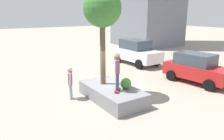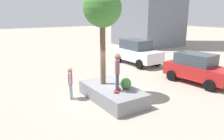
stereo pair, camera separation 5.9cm
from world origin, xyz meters
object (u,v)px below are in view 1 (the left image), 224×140
skateboard (117,90)px  bystander_watching (70,81)px  planter_ledge (112,94)px  police_car (136,52)px  skateboarder (117,69)px  plaza_tree (102,10)px  sedan_parked (196,68)px

skateboard → bystander_watching: size_ratio=0.43×
planter_ledge → police_car: (-5.77, 6.32, 0.73)m
skateboarder → plaza_tree: bearing=179.9°
skateboard → sedan_parked: size_ratio=0.17×
sedan_parked → bystander_watching: size_ratio=2.46×
planter_ledge → skateboarder: size_ratio=2.18×
skateboard → bystander_watching: (-1.94, -1.60, 0.22)m
skateboarder → bystander_watching: skateboarder is taller
sedan_parked → bystander_watching: sedan_parked is taller
planter_ledge → plaza_tree: (-0.73, -0.09, 4.18)m
police_car → bystander_watching: 9.16m
planter_ledge → police_car: police_car is taller
skateboarder → sedan_parked: skateboarder is taller
sedan_parked → skateboard: bearing=-88.8°
plaza_tree → sedan_parked: 7.29m
plaza_tree → bystander_watching: (-0.60, -1.61, -3.54)m
skateboard → plaza_tree: bearing=179.9°
plaza_tree → planter_ledge: bearing=7.1°
planter_ledge → bystander_watching: bystander_watching is taller
plaza_tree → sedan_parked: size_ratio=1.14×
plaza_tree → police_car: 8.85m
skateboard → police_car: police_car is taller
bystander_watching → plaza_tree: bearing=69.4°
skateboard → sedan_parked: 6.25m
planter_ledge → bystander_watching: (-1.34, -1.70, 0.64)m
planter_ledge → skateboarder: skateboarder is taller
police_car → skateboarder: bearing=-45.2°
skateboarder → sedan_parked: (-0.13, 6.25, -0.84)m
bystander_watching → sedan_parked: bearing=77.0°
planter_ledge → sedan_parked: size_ratio=0.90×
planter_ledge → police_car: bearing=132.4°
planter_ledge → police_car: 8.59m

